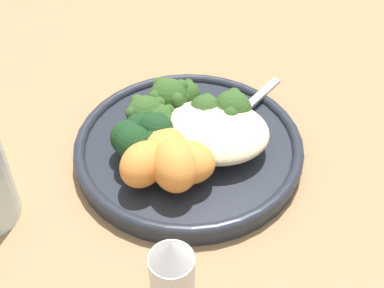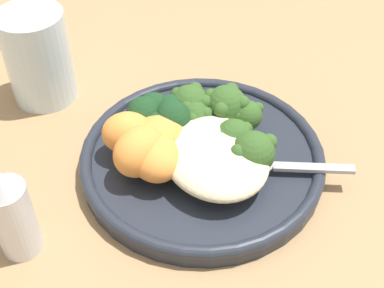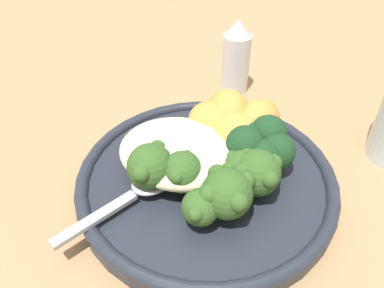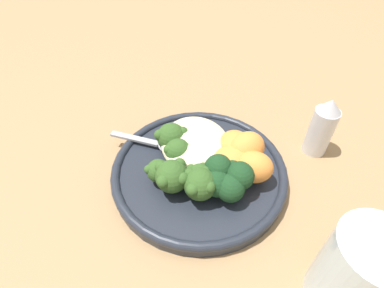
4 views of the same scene
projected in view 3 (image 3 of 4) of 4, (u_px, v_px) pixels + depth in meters
name	position (u px, v px, depth m)	size (l,w,h in m)	color
ground_plane	(193.00, 184.00, 0.35)	(4.00, 4.00, 0.00)	#9E7A51
plate	(207.00, 177.00, 0.34)	(0.23, 0.23, 0.02)	#232833
quinoa_mound	(180.00, 151.00, 0.33)	(0.11, 0.09, 0.03)	beige
broccoli_stalk_0	(158.00, 164.00, 0.31)	(0.07, 0.10, 0.04)	#ADC675
broccoli_stalk_1	(186.00, 165.00, 0.32)	(0.05, 0.09, 0.04)	#ADC675
broccoli_stalk_2	(204.00, 188.00, 0.30)	(0.04, 0.11, 0.03)	#ADC675
broccoli_stalk_3	(223.00, 182.00, 0.30)	(0.07, 0.11, 0.04)	#ADC675
broccoli_stalk_4	(235.00, 164.00, 0.32)	(0.07, 0.06, 0.03)	#ADC675
broccoli_stalk_5	(252.00, 169.00, 0.31)	(0.09, 0.07, 0.04)	#ADC675
sweet_potato_chunk_0	(258.00, 121.00, 0.36)	(0.05, 0.04, 0.04)	orange
sweet_potato_chunk_1	(228.00, 113.00, 0.36)	(0.05, 0.04, 0.05)	orange
sweet_potato_chunk_2	(237.00, 132.00, 0.35)	(0.06, 0.05, 0.04)	orange
sweet_potato_chunk_3	(218.00, 121.00, 0.36)	(0.06, 0.05, 0.04)	orange
kale_tuft	(260.00, 146.00, 0.33)	(0.06, 0.06, 0.04)	#193D1E
spoon	(144.00, 186.00, 0.31)	(0.07, 0.11, 0.01)	#A3A3A8
salt_shaker	(236.00, 57.00, 0.45)	(0.03, 0.03, 0.09)	silver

